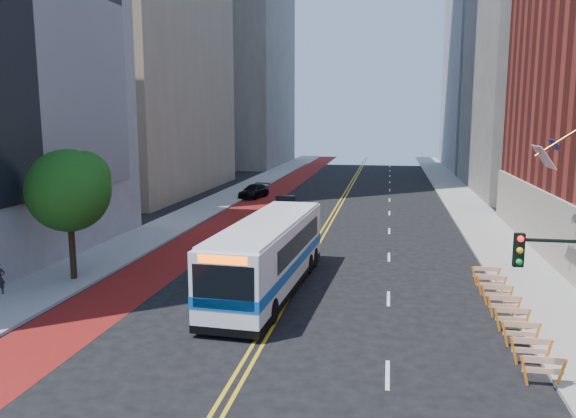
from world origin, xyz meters
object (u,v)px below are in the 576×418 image
(transit_bus, at_px, (269,254))
(car_b, at_px, (285,206))
(traffic_signal, at_px, (558,288))
(car_c, at_px, (254,191))
(street_tree, at_px, (70,187))
(car_a, at_px, (271,217))

(transit_bus, bearing_deg, car_b, 101.62)
(traffic_signal, height_order, car_b, traffic_signal)
(car_b, relative_size, car_c, 1.02)
(street_tree, distance_m, car_c, 31.60)
(transit_bus, bearing_deg, car_a, 104.78)
(traffic_signal, distance_m, transit_bus, 14.36)
(street_tree, distance_m, traffic_signal, 22.79)
(street_tree, xyz_separation_m, transit_bus, (10.28, 0.18, -3.07))
(car_a, height_order, car_c, car_a)
(car_c, bearing_deg, car_b, -50.76)
(traffic_signal, relative_size, car_a, 1.24)
(car_a, relative_size, car_c, 0.86)
(street_tree, bearing_deg, car_c, 86.44)
(street_tree, height_order, transit_bus, street_tree)
(street_tree, xyz_separation_m, car_c, (1.94, 31.25, -4.22))
(street_tree, distance_m, car_b, 22.91)
(street_tree, height_order, car_c, street_tree)
(traffic_signal, relative_size, transit_bus, 0.39)
(car_b, xyz_separation_m, car_c, (-5.18, 9.87, -0.11))
(car_a, bearing_deg, car_b, 87.77)
(transit_bus, height_order, car_b, transit_bus)
(transit_bus, distance_m, car_b, 21.46)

